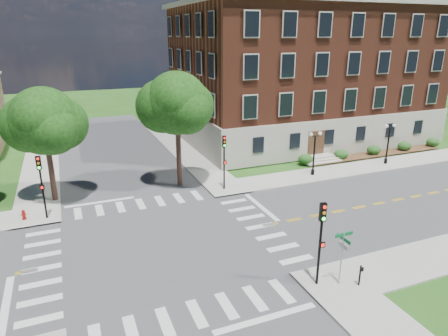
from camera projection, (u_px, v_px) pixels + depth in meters
name	position (u px, v px, depth m)	size (l,w,h in m)	color
ground	(162.00, 246.00, 25.99)	(160.00, 160.00, 0.00)	#244E16
road_ew	(162.00, 245.00, 25.99)	(90.00, 12.00, 0.01)	#3D3D3F
road_ns	(162.00, 245.00, 25.99)	(12.00, 90.00, 0.01)	#3D3D3F
sidewalk_ne	(263.00, 155.00, 44.95)	(34.00, 34.00, 0.12)	#9E9B93
crosswalk_east	(260.00, 226.00, 28.56)	(2.20, 10.20, 0.02)	silver
stop_bar_east	(261.00, 207.00, 31.76)	(0.40, 5.50, 0.00)	silver
main_building	(301.00, 73.00, 51.18)	(30.60, 22.40, 16.50)	#ACA898
shrub_row	(373.00, 156.00, 45.10)	(18.00, 2.00, 1.30)	#184818
tree_c	(44.00, 121.00, 30.80)	(5.29, 5.29, 9.23)	black
tree_d	(177.00, 104.00, 33.79)	(5.41, 5.41, 10.09)	black
traffic_signal_se	(321.00, 234.00, 20.86)	(0.35, 0.40, 4.80)	black
traffic_signal_ne	(224.00, 156.00, 34.19)	(0.34, 0.38, 4.80)	black
traffic_signal_nw	(41.00, 179.00, 28.65)	(0.37, 0.43, 4.80)	black
twin_lamp_west	(314.00, 151.00, 37.94)	(1.36, 0.36, 4.23)	black
twin_lamp_east	(388.00, 141.00, 41.26)	(1.36, 0.36, 4.23)	black
street_sign_pole	(343.00, 248.00, 21.16)	(1.10, 1.10, 3.10)	gray
push_button_post	(360.00, 274.00, 21.50)	(0.14, 0.21, 1.20)	black
fire_hydrant	(24.00, 215.00, 29.30)	(0.35, 0.35, 0.75)	#930B0B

